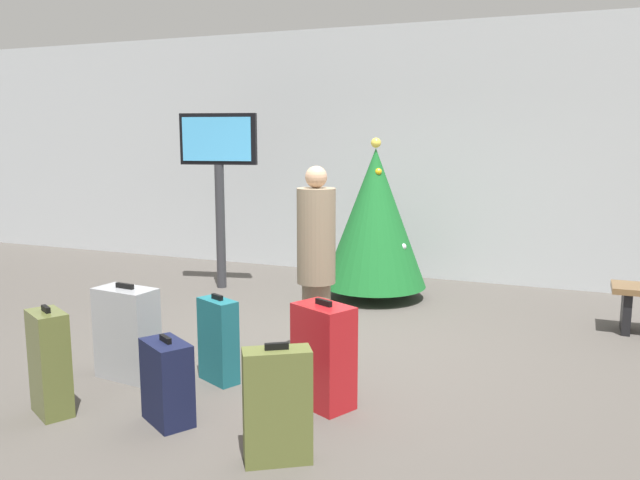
{
  "coord_description": "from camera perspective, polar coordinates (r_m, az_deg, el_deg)",
  "views": [
    {
      "loc": [
        2.06,
        -5.21,
        1.96
      ],
      "look_at": [
        -0.37,
        0.79,
        0.9
      ],
      "focal_mm": 36.19,
      "sensor_mm": 36.0,
      "label": 1
    }
  ],
  "objects": [
    {
      "name": "suitcase_5",
      "position": [
        5.5,
        -16.69,
        -7.88
      ],
      "size": [
        0.52,
        0.32,
        0.78
      ],
      "color": "#9EA0A5",
      "rests_on": "ground_plane"
    },
    {
      "name": "holiday_tree",
      "position": [
        7.73,
        4.88,
        1.97
      ],
      "size": [
        1.25,
        1.25,
        1.93
      ],
      "color": "#4C3319",
      "rests_on": "ground_plane"
    },
    {
      "name": "suitcase_0",
      "position": [
        4.99,
        -22.8,
        -10.0
      ],
      "size": [
        0.4,
        0.34,
        0.79
      ],
      "color": "#59602D",
      "rests_on": "ground_plane"
    },
    {
      "name": "suitcase_4",
      "position": [
        4.74,
        0.32,
        -10.2
      ],
      "size": [
        0.5,
        0.43,
        0.8
      ],
      "color": "#B2191E",
      "rests_on": "ground_plane"
    },
    {
      "name": "flight_info_kiosk",
      "position": [
        8.28,
        -8.94,
        6.58
      ],
      "size": [
        0.98,
        0.29,
        2.22
      ],
      "color": "#333338",
      "rests_on": "ground_plane"
    },
    {
      "name": "suitcase_1",
      "position": [
        4.0,
        -3.8,
        -14.43
      ],
      "size": [
        0.44,
        0.37,
        0.75
      ],
      "color": "#59602D",
      "rests_on": "ground_plane"
    },
    {
      "name": "suitcase_2",
      "position": [
        4.63,
        -13.36,
        -12.14
      ],
      "size": [
        0.45,
        0.4,
        0.62
      ],
      "color": "#141938",
      "rests_on": "ground_plane"
    },
    {
      "name": "back_wall",
      "position": [
        8.98,
        8.84,
        7.59
      ],
      "size": [
        16.0,
        0.2,
        3.42
      ],
      "primitive_type": "cube",
      "color": "#B7BCC1",
      "rests_on": "ground_plane"
    },
    {
      "name": "ground_plane",
      "position": [
        5.94,
        0.46,
        -9.99
      ],
      "size": [
        16.0,
        16.0,
        0.0
      ],
      "primitive_type": "plane",
      "color": "#514C47"
    },
    {
      "name": "suitcase_3",
      "position": [
        5.26,
        -8.98,
        -8.77
      ],
      "size": [
        0.39,
        0.3,
        0.72
      ],
      "color": "#19606B",
      "rests_on": "ground_plane"
    },
    {
      "name": "traveller_0",
      "position": [
        5.36,
        -0.33,
        -2.07
      ],
      "size": [
        0.38,
        0.38,
        1.71
      ],
      "color": "gray",
      "rests_on": "ground_plane"
    }
  ]
}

